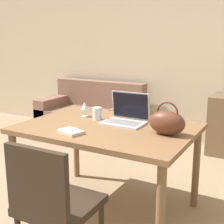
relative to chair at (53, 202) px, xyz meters
The scene contains 9 objects.
wall_back 3.11m from the chair, 92.17° to the left, with size 10.00×0.06×2.70m.
dining_table 0.84m from the chair, 96.63° to the left, with size 1.39×0.98×0.76m.
chair is the anchor object (origin of this frame).
couch 2.89m from the chair, 118.57° to the left, with size 1.50×0.79×0.82m.
laptop 1.04m from the chair, 90.52° to the left, with size 0.35×0.28×0.25m.
drinking_glass 1.03m from the chair, 106.12° to the left, with size 0.08×0.08×0.11m.
wine_glass 1.13m from the chair, 113.79° to the left, with size 0.07×0.07×0.13m.
handbag 0.98m from the chair, 63.55° to the left, with size 0.27×0.15×0.25m.
book 0.61m from the chair, 114.55° to the left, with size 0.21×0.17×0.02m.
Camera 1 is at (1.25, -1.50, 1.44)m, focal length 50.00 mm.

